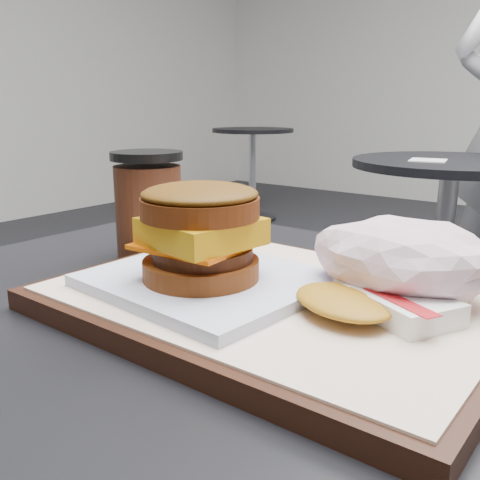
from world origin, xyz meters
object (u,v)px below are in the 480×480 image
at_px(serving_tray, 276,301).
at_px(coffee_cup, 149,208).
at_px(crumpled_wrapper, 402,258).
at_px(neighbor_table, 446,214).
at_px(breakfast_sandwich, 203,245).
at_px(hash_brown, 372,302).

bearing_deg(serving_tray, coffee_cup, 167.44).
bearing_deg(crumpled_wrapper, neighbor_table, 105.50).
xyz_separation_m(serving_tray, breakfast_sandwich, (-0.05, -0.03, 0.05)).
bearing_deg(serving_tray, crumpled_wrapper, 30.31).
distance_m(serving_tray, hash_brown, 0.09).
distance_m(crumpled_wrapper, neighbor_table, 1.66).
bearing_deg(crumpled_wrapper, breakfast_sandwich, -148.64).
bearing_deg(serving_tray, hash_brown, -0.60).
bearing_deg(hash_brown, coffee_cup, 170.92).
bearing_deg(crumpled_wrapper, serving_tray, -149.69).
height_order(serving_tray, coffee_cup, coffee_cup).
relative_size(coffee_cup, neighbor_table, 0.17).
distance_m(breakfast_sandwich, crumpled_wrapper, 0.17).
bearing_deg(crumpled_wrapper, coffee_cup, -178.99).
relative_size(serving_tray, neighbor_table, 0.51).
relative_size(hash_brown, crumpled_wrapper, 0.91).
xyz_separation_m(crumpled_wrapper, neighbor_table, (-0.44, 1.58, -0.27)).
relative_size(breakfast_sandwich, coffee_cup, 1.62).
xyz_separation_m(serving_tray, coffee_cup, (-0.21, 0.05, 0.05)).
height_order(breakfast_sandwich, hash_brown, breakfast_sandwich).
relative_size(hash_brown, neighbor_table, 0.18).
bearing_deg(serving_tray, breakfast_sandwich, -146.93).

